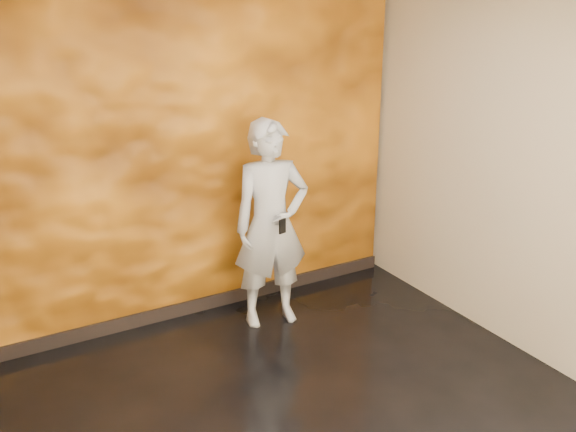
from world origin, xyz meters
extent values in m
cube|color=black|center=(0.00, 0.00, -0.01)|extent=(4.00, 4.00, 0.01)
cube|color=tan|center=(0.00, 2.00, 1.40)|extent=(4.00, 0.02, 2.80)
cube|color=tan|center=(2.00, 0.00, 1.40)|extent=(0.02, 4.00, 2.80)
cube|color=orange|center=(0.00, 1.96, 1.38)|extent=(3.90, 0.06, 2.75)
cube|color=black|center=(0.00, 1.92, 0.06)|extent=(3.90, 0.04, 0.12)
imported|color=#989DA6|center=(0.49, 1.46, 0.89)|extent=(0.71, 0.53, 1.78)
cube|color=black|center=(0.45, 1.19, 0.97)|extent=(0.07, 0.03, 0.12)
camera|label=1|loc=(-1.88, -2.96, 2.76)|focal=40.00mm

